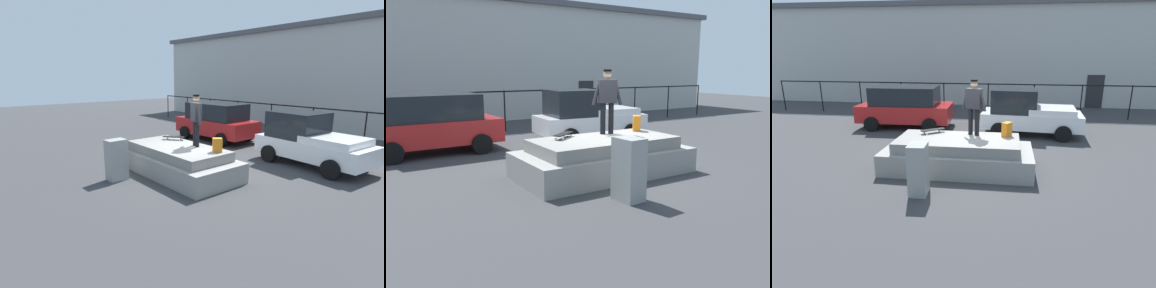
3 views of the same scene
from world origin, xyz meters
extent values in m
plane|color=#38383A|center=(0.00, 0.00, 0.00)|extent=(60.00, 60.00, 0.00)
cube|color=gray|center=(-0.37, -0.35, 0.32)|extent=(4.40, 2.10, 0.63)
cube|color=gray|center=(-0.37, -0.35, 0.79)|extent=(3.61, 1.73, 0.31)
cylinder|color=black|center=(-0.06, 0.16, 1.35)|extent=(0.14, 0.14, 0.83)
cylinder|color=black|center=(0.15, 0.08, 1.35)|extent=(0.14, 0.14, 0.83)
cube|color=#26262B|center=(0.05, 0.12, 2.07)|extent=(0.53, 0.40, 0.60)
cylinder|color=#26262B|center=(-0.22, 0.22, 2.01)|extent=(0.26, 0.17, 0.62)
cylinder|color=#26262B|center=(0.31, 0.01, 2.01)|extent=(0.26, 0.17, 0.62)
sphere|color=tan|center=(0.05, 0.12, 2.50)|extent=(0.22, 0.22, 0.22)
cylinder|color=black|center=(0.05, 0.12, 2.60)|extent=(0.27, 0.27, 0.05)
cube|color=black|center=(-1.25, 0.16, 1.05)|extent=(0.75, 0.63, 0.02)
cylinder|color=silver|center=(-1.51, 0.09, 0.97)|extent=(0.06, 0.06, 0.06)
cylinder|color=silver|center=(-1.40, -0.07, 0.97)|extent=(0.06, 0.06, 0.06)
cylinder|color=silver|center=(-1.11, 0.39, 0.97)|extent=(0.06, 0.06, 0.06)
cylinder|color=silver|center=(-0.99, 0.23, 0.97)|extent=(0.06, 0.06, 0.06)
cube|color=orange|center=(1.06, 0.11, 1.15)|extent=(0.33, 0.34, 0.43)
cube|color=#B21E1E|center=(-3.58, 4.59, 0.69)|extent=(4.24, 2.07, 0.75)
cube|color=black|center=(-3.58, 4.59, 1.47)|extent=(2.98, 1.80, 0.80)
cylinder|color=black|center=(-4.91, 5.56, 0.32)|extent=(0.65, 0.24, 0.64)
cylinder|color=black|center=(-4.85, 3.56, 0.32)|extent=(0.65, 0.24, 0.64)
cylinder|color=black|center=(-2.32, 5.63, 0.32)|extent=(0.65, 0.24, 0.64)
cylinder|color=black|center=(-2.26, 3.63, 0.32)|extent=(0.65, 0.24, 0.64)
cube|color=white|center=(2.05, 3.99, 0.64)|extent=(4.20, 2.08, 0.63)
cube|color=black|center=(1.35, 4.04, 1.43)|extent=(1.96, 1.76, 0.95)
cube|color=white|center=(2.86, 3.92, 1.07)|extent=(1.96, 1.81, 0.24)
cylinder|color=black|center=(0.87, 4.98, 0.32)|extent=(0.66, 0.27, 0.64)
cylinder|color=black|center=(0.72, 3.20, 0.32)|extent=(0.66, 0.27, 0.64)
cylinder|color=black|center=(3.38, 4.77, 0.32)|extent=(0.66, 0.27, 0.64)
cylinder|color=black|center=(3.24, 2.99, 0.32)|extent=(0.66, 0.27, 0.64)
cube|color=gray|center=(-1.07, -2.20, 0.65)|extent=(0.47, 0.62, 1.29)
cylinder|color=black|center=(-12.00, 7.56, 0.88)|extent=(0.06, 0.06, 1.76)
cylinder|color=black|center=(-9.60, 7.56, 0.88)|extent=(0.06, 0.06, 1.76)
cylinder|color=black|center=(-7.20, 7.56, 0.88)|extent=(0.06, 0.06, 1.76)
cylinder|color=black|center=(-4.80, 7.56, 0.88)|extent=(0.06, 0.06, 1.76)
cylinder|color=black|center=(-2.40, 7.56, 0.88)|extent=(0.06, 0.06, 1.76)
cylinder|color=black|center=(0.00, 7.56, 0.88)|extent=(0.06, 0.06, 1.76)
cylinder|color=black|center=(2.40, 7.56, 0.88)|extent=(0.06, 0.06, 1.76)
cylinder|color=black|center=(4.80, 7.56, 0.88)|extent=(0.06, 0.06, 1.76)
cylinder|color=black|center=(7.20, 7.56, 0.88)|extent=(0.06, 0.06, 1.76)
cube|color=black|center=(0.00, 7.56, 1.72)|extent=(24.00, 0.04, 0.06)
cube|color=#B2B2AD|center=(0.00, 14.85, 3.01)|extent=(31.37, 7.90, 6.01)
cube|color=#4C4C51|center=(0.00, 14.85, 6.16)|extent=(32.00, 8.29, 0.30)
cube|color=#262628|center=(6.27, 10.89, 1.00)|extent=(1.00, 0.06, 2.00)
camera|label=1|loc=(7.55, -6.31, 3.21)|focal=28.71mm
camera|label=2|loc=(-5.80, -7.99, 2.61)|focal=35.54mm
camera|label=3|loc=(1.04, -9.14, 3.48)|focal=29.20mm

